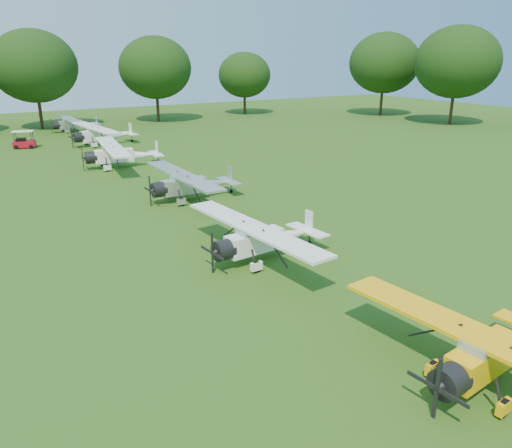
{
  "coord_description": "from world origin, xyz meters",
  "views": [
    {
      "loc": [
        -12.26,
        -16.94,
        9.67
      ],
      "look_at": [
        0.16,
        3.84,
        1.4
      ],
      "focal_mm": 35.0,
      "sensor_mm": 36.0,
      "label": 1
    }
  ],
  "objects": [
    {
      "name": "tree_belt",
      "position": [
        3.57,
        0.16,
        8.03
      ],
      "size": [
        137.36,
        130.27,
        14.52
      ],
      "color": "#312213",
      "rests_on": "ground"
    },
    {
      "name": "ground",
      "position": [
        0.0,
        0.0,
        0.0
      ],
      "size": [
        160.0,
        160.0,
        0.0
      ],
      "primitive_type": "plane",
      "color": "#234E13",
      "rests_on": "ground"
    },
    {
      "name": "aircraft_4",
      "position": [
        1.12,
        14.32,
        1.19
      ],
      "size": [
        6.5,
        10.32,
        2.04
      ],
      "rotation": [
        0.0,
        0.0,
        0.01
      ],
      "color": "silver",
      "rests_on": "ground"
    },
    {
      "name": "aircraft_2",
      "position": [
        0.68,
        -9.33,
        1.13
      ],
      "size": [
        6.17,
        9.82,
        1.93
      ],
      "rotation": [
        0.0,
        0.0,
        0.11
      ],
      "color": "#FFB60A",
      "rests_on": "ground"
    },
    {
      "name": "aircraft_3",
      "position": [
        -0.2,
        2.62,
        1.16
      ],
      "size": [
        6.35,
        10.11,
        1.99
      ],
      "rotation": [
        0.0,
        0.0,
        0.09
      ],
      "color": "white",
      "rests_on": "ground"
    },
    {
      "name": "golf_cart",
      "position": [
        -6.22,
        42.09,
        0.62
      ],
      "size": [
        2.45,
        1.89,
        1.86
      ],
      "rotation": [
        0.0,
        0.0,
        -0.3
      ],
      "color": "#B40C21",
      "rests_on": "ground"
    },
    {
      "name": "aircraft_7",
      "position": [
        1.1,
        51.88,
        1.13
      ],
      "size": [
        6.14,
        9.76,
        1.93
      ],
      "rotation": [
        0.0,
        0.0,
        0.02
      ],
      "color": "silver",
      "rests_on": "ground"
    },
    {
      "name": "aircraft_6",
      "position": [
        1.53,
        39.66,
        1.31
      ],
      "size": [
        7.19,
        11.45,
        2.25
      ],
      "rotation": [
        0.0,
        0.0,
        0.1
      ],
      "color": "white",
      "rests_on": "ground"
    },
    {
      "name": "aircraft_5",
      "position": [
        -0.07,
        27.19,
        1.28
      ],
      "size": [
        7.01,
        11.13,
        2.19
      ],
      "rotation": [
        0.0,
        0.0,
        -0.12
      ],
      "color": "white",
      "rests_on": "ground"
    }
  ]
}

